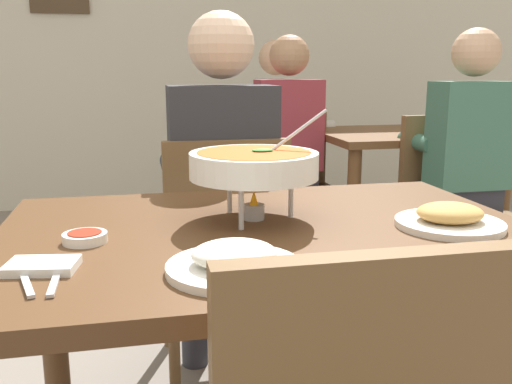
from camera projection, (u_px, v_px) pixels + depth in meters
cafe_rear_partition at (168, 23)px, 4.53m from camera, size 10.00×0.10×3.00m
dining_table_main at (270, 279)px, 1.27m from camera, size 1.19×0.84×0.77m
chair_diner_main at (223, 246)px, 1.97m from camera, size 0.44×0.44×0.90m
diner_main at (221, 179)px, 1.95m from camera, size 0.40×0.45×1.31m
curry_bowl at (254, 165)px, 1.29m from camera, size 0.33×0.30×0.26m
rice_plate at (234, 261)px, 0.97m from camera, size 0.24×0.24×0.06m
appetizer_plate at (450, 218)px, 1.25m from camera, size 0.24×0.24×0.06m
sauce_dish at (85, 237)px, 1.13m from camera, size 0.09×0.09×0.02m
napkin_folded at (42, 266)px, 0.98m from camera, size 0.13×0.10×0.02m
fork_utensil at (25, 279)px, 0.93m from camera, size 0.06×0.17×0.01m
spoon_utensil at (56, 277)px, 0.94m from camera, size 0.01×0.17×0.01m
dining_table_far at (403, 155)px, 3.25m from camera, size 1.00×0.80×0.77m
chair_bg_left at (298, 178)px, 3.23m from camera, size 0.47×0.47×0.90m
chair_bg_middle at (447, 194)px, 2.79m from camera, size 0.49×0.49×0.90m
chair_bg_right at (294, 164)px, 3.69m from camera, size 0.46×0.46×0.90m
patron_bg_left at (287, 138)px, 3.16m from camera, size 0.40×0.45×1.31m
patron_bg_middle at (464, 150)px, 2.67m from camera, size 0.40×0.45×1.31m
patron_bg_right at (281, 129)px, 3.62m from camera, size 0.45×0.40×1.31m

